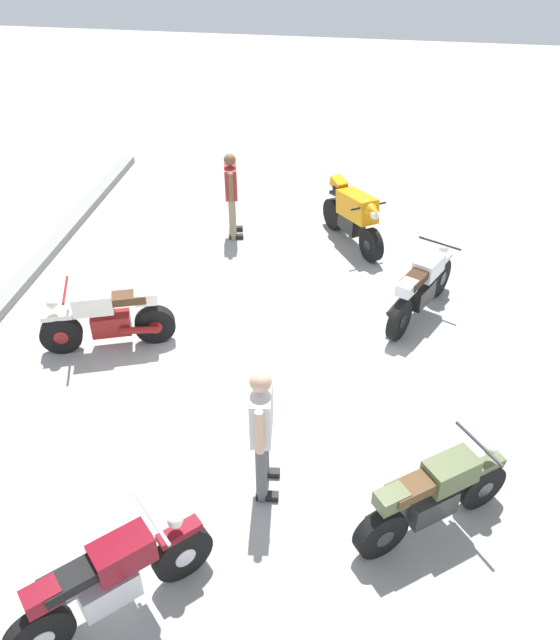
{
  "coord_description": "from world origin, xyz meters",
  "views": [
    {
      "loc": [
        -6.95,
        -1.14,
        6.07
      ],
      "look_at": [
        0.25,
        -0.05,
        0.75
      ],
      "focal_mm": 36.63,
      "sensor_mm": 36.0,
      "label": 1
    }
  ],
  "objects_px": {
    "motorcycle_olive_vintage": "(433,497)",
    "person_in_red_shirt": "(231,191)",
    "motorcycle_silver_cruiser": "(421,287)",
    "person_in_white_shirt": "(262,425)",
    "motorcycle_orange_sportbike": "(354,214)",
    "motorcycle_cream_vintage": "(108,319)",
    "motorcycle_maroon_cruiser": "(111,580)"
  },
  "relations": [
    {
      "from": "motorcycle_orange_sportbike",
      "to": "motorcycle_cream_vintage",
      "type": "bearing_deg",
      "value": -75.52
    },
    {
      "from": "motorcycle_silver_cruiser",
      "to": "person_in_white_shirt",
      "type": "xyz_separation_m",
      "value": [
        -3.77,
        1.84,
        0.49
      ]
    },
    {
      "from": "motorcycle_olive_vintage",
      "to": "person_in_white_shirt",
      "type": "relative_size",
      "value": 0.95
    },
    {
      "from": "motorcycle_cream_vintage",
      "to": "person_in_red_shirt",
      "type": "xyz_separation_m",
      "value": [
        3.64,
        -1.08,
        0.43
      ]
    },
    {
      "from": "motorcycle_silver_cruiser",
      "to": "motorcycle_cream_vintage",
      "type": "xyz_separation_m",
      "value": [
        -1.5,
        4.53,
        -0.03
      ]
    },
    {
      "from": "motorcycle_silver_cruiser",
      "to": "person_in_white_shirt",
      "type": "height_order",
      "value": "person_in_white_shirt"
    },
    {
      "from": "motorcycle_orange_sportbike",
      "to": "person_in_red_shirt",
      "type": "relative_size",
      "value": 1.07
    },
    {
      "from": "motorcycle_silver_cruiser",
      "to": "motorcycle_cream_vintage",
      "type": "relative_size",
      "value": 1.01
    },
    {
      "from": "motorcycle_silver_cruiser",
      "to": "motorcycle_cream_vintage",
      "type": "distance_m",
      "value": 4.77
    },
    {
      "from": "motorcycle_orange_sportbike",
      "to": "motorcycle_olive_vintage",
      "type": "bearing_deg",
      "value": -21.9
    },
    {
      "from": "motorcycle_olive_vintage",
      "to": "motorcycle_orange_sportbike",
      "type": "distance_m",
      "value": 6.31
    },
    {
      "from": "motorcycle_cream_vintage",
      "to": "person_in_white_shirt",
      "type": "distance_m",
      "value": 3.56
    },
    {
      "from": "motorcycle_silver_cruiser",
      "to": "motorcycle_olive_vintage",
      "type": "height_order",
      "value": "motorcycle_silver_cruiser"
    },
    {
      "from": "motorcycle_cream_vintage",
      "to": "person_in_white_shirt",
      "type": "bearing_deg",
      "value": 120.66
    },
    {
      "from": "motorcycle_olive_vintage",
      "to": "motorcycle_silver_cruiser",
      "type": "bearing_deg",
      "value": 53.99
    },
    {
      "from": "motorcycle_cream_vintage",
      "to": "person_in_red_shirt",
      "type": "height_order",
      "value": "person_in_red_shirt"
    },
    {
      "from": "motorcycle_olive_vintage",
      "to": "person_in_red_shirt",
      "type": "xyz_separation_m",
      "value": [
        6.17,
        3.49,
        0.43
      ]
    },
    {
      "from": "person_in_red_shirt",
      "to": "motorcycle_cream_vintage",
      "type": "bearing_deg",
      "value": -119.77
    },
    {
      "from": "person_in_red_shirt",
      "to": "motorcycle_maroon_cruiser",
      "type": "bearing_deg",
      "value": -99.74
    },
    {
      "from": "motorcycle_maroon_cruiser",
      "to": "motorcycle_silver_cruiser",
      "type": "bearing_deg",
      "value": 17.48
    },
    {
      "from": "motorcycle_olive_vintage",
      "to": "person_in_red_shirt",
      "type": "relative_size",
      "value": 1.02
    },
    {
      "from": "motorcycle_olive_vintage",
      "to": "motorcycle_orange_sportbike",
      "type": "height_order",
      "value": "motorcycle_orange_sportbike"
    },
    {
      "from": "motorcycle_maroon_cruiser",
      "to": "person_in_white_shirt",
      "type": "distance_m",
      "value": 2.12
    },
    {
      "from": "motorcycle_olive_vintage",
      "to": "motorcycle_orange_sportbike",
      "type": "bearing_deg",
      "value": 64.56
    },
    {
      "from": "motorcycle_orange_sportbike",
      "to": "person_in_white_shirt",
      "type": "relative_size",
      "value": 1.0
    },
    {
      "from": "motorcycle_silver_cruiser",
      "to": "motorcycle_cream_vintage",
      "type": "bearing_deg",
      "value": 134.89
    },
    {
      "from": "motorcycle_cream_vintage",
      "to": "motorcycle_orange_sportbike",
      "type": "relative_size",
      "value": 1.09
    },
    {
      "from": "motorcycle_cream_vintage",
      "to": "person_in_white_shirt",
      "type": "relative_size",
      "value": 1.08
    },
    {
      "from": "motorcycle_cream_vintage",
      "to": "person_in_white_shirt",
      "type": "height_order",
      "value": "person_in_white_shirt"
    },
    {
      "from": "motorcycle_cream_vintage",
      "to": "motorcycle_olive_vintage",
      "type": "distance_m",
      "value": 5.23
    },
    {
      "from": "motorcycle_silver_cruiser",
      "to": "motorcycle_orange_sportbike",
      "type": "relative_size",
      "value": 1.11
    },
    {
      "from": "motorcycle_maroon_cruiser",
      "to": "person_in_red_shirt",
      "type": "xyz_separation_m",
      "value": [
        7.64,
        0.47,
        0.4
      ]
    }
  ]
}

